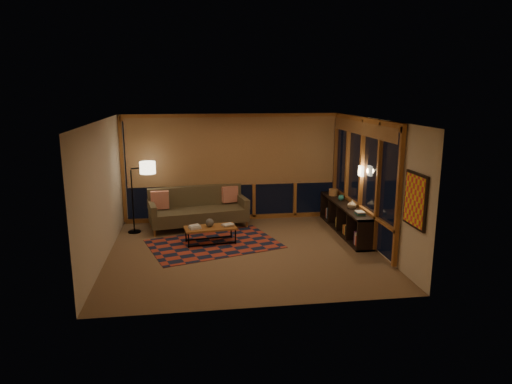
{
  "coord_description": "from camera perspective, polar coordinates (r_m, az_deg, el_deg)",
  "views": [
    {
      "loc": [
        -1.0,
        -8.89,
        3.28
      ],
      "look_at": [
        0.27,
        0.12,
        1.23
      ],
      "focal_mm": 32.0,
      "sensor_mm": 36.0,
      "label": 1
    }
  ],
  "objects": [
    {
      "name": "floor_lamp",
      "position": [
        10.93,
        -15.2,
        -0.7
      ],
      "size": [
        0.63,
        0.5,
        1.66
      ],
      "primitive_type": null,
      "rotation": [
        0.0,
        0.0,
        0.27
      ],
      "color": "black",
      "rests_on": "floor"
    },
    {
      "name": "vase",
      "position": [
        10.38,
        11.9,
        -1.49
      ],
      "size": [
        0.25,
        0.25,
        0.21
      ],
      "primitive_type": "imported",
      "rotation": [
        0.0,
        0.0,
        0.3
      ],
      "color": "tan",
      "rests_on": "bookshelf"
    },
    {
      "name": "shelf_book_stack",
      "position": [
        9.94,
        12.86,
        -2.57
      ],
      "size": [
        0.21,
        0.27,
        0.07
      ],
      "primitive_type": null,
      "rotation": [
        0.0,
        0.0,
        0.15
      ],
      "color": "silver",
      "rests_on": "bookshelf"
    },
    {
      "name": "wall_art",
      "position": [
        8.17,
        19.25,
        -0.98
      ],
      "size": [
        0.06,
        0.74,
        0.94
      ],
      "primitive_type": null,
      "color": "red",
      "rests_on": "walls"
    },
    {
      "name": "pillow_left",
      "position": [
        11.08,
        -11.91,
        -1.13
      ],
      "size": [
        0.43,
        0.16,
        0.42
      ],
      "primitive_type": null,
      "rotation": [
        0.0,
        0.0,
        0.05
      ],
      "color": "#B51F0B",
      "rests_on": "sofa"
    },
    {
      "name": "window_wall_right",
      "position": [
        10.36,
        12.95,
        1.63
      ],
      "size": [
        0.16,
        3.7,
        2.6
      ],
      "primitive_type": null,
      "color": "#B16624",
      "rests_on": "walls"
    },
    {
      "name": "ceiling",
      "position": [
        8.96,
        -1.61,
        8.98
      ],
      "size": [
        5.5,
        5.0,
        0.01
      ],
      "primitive_type": "cube",
      "color": "white",
      "rests_on": "walls"
    },
    {
      "name": "ceramic_pot",
      "position": [
        9.96,
        -5.81,
        -3.82
      ],
      "size": [
        0.25,
        0.25,
        0.18
      ],
      "primitive_type": "sphere",
      "rotation": [
        0.0,
        0.0,
        0.47
      ],
      "color": "black",
      "rests_on": "coffee_table"
    },
    {
      "name": "window_wall_back",
      "position": [
        11.53,
        -2.93,
        3.04
      ],
      "size": [
        5.3,
        0.16,
        2.6
      ],
      "primitive_type": null,
      "color": "#B16624",
      "rests_on": "walls"
    },
    {
      "name": "wall_sconce",
      "position": [
        10.17,
        12.99,
        2.57
      ],
      "size": [
        0.12,
        0.18,
        0.22
      ],
      "primitive_type": null,
      "color": "#FCECC1",
      "rests_on": "walls"
    },
    {
      "name": "coffee_table",
      "position": [
        10.01,
        -5.71,
        -5.39
      ],
      "size": [
        1.16,
        0.65,
        0.37
      ],
      "primitive_type": null,
      "rotation": [
        0.0,
        0.0,
        0.14
      ],
      "color": "#B16624",
      "rests_on": "floor"
    },
    {
      "name": "floor",
      "position": [
        9.53,
        -1.51,
        -7.44
      ],
      "size": [
        5.5,
        5.0,
        0.01
      ],
      "primitive_type": "cube",
      "color": "brown",
      "rests_on": "ground"
    },
    {
      "name": "walls",
      "position": [
        9.15,
        -1.56,
        0.52
      ],
      "size": [
        5.51,
        5.01,
        2.7
      ],
      "color": "beige",
      "rests_on": "floor"
    },
    {
      "name": "sofa",
      "position": [
        11.09,
        -7.2,
        -2.07
      ],
      "size": [
        2.44,
        1.34,
        0.94
      ],
      "primitive_type": null,
      "rotation": [
        0.0,
        0.0,
        0.18
      ],
      "color": "#4A412C",
      "rests_on": "floor"
    },
    {
      "name": "teal_bowl",
      "position": [
        11.08,
        10.58,
        -0.7
      ],
      "size": [
        0.16,
        0.16,
        0.14
      ],
      "primitive_type": "sphere",
      "rotation": [
        0.0,
        0.0,
        -0.1
      ],
      "color": "#216965",
      "rests_on": "bookshelf"
    },
    {
      "name": "book_stack_b",
      "position": [
        10.0,
        -3.55,
        -4.09
      ],
      "size": [
        0.33,
        0.3,
        0.05
      ],
      "primitive_type": null,
      "rotation": [
        0.0,
        0.0,
        0.42
      ],
      "color": "silver",
      "rests_on": "coffee_table"
    },
    {
      "name": "basket",
      "position": [
        11.59,
        9.61,
        -0.03
      ],
      "size": [
        0.22,
        0.22,
        0.16
      ],
      "primitive_type": "cylinder",
      "rotation": [
        0.0,
        0.0,
        -0.01
      ],
      "color": "#9E6539",
      "rests_on": "bookshelf"
    },
    {
      "name": "book_stack_a",
      "position": [
        9.88,
        -7.68,
        -4.34
      ],
      "size": [
        0.32,
        0.29,
        0.08
      ],
      "primitive_type": null,
      "rotation": [
        0.0,
        0.0,
        0.4
      ],
      "color": "silver",
      "rests_on": "coffee_table"
    },
    {
      "name": "area_rug",
      "position": [
        10.0,
        -5.29,
        -6.46
      ],
      "size": [
        3.08,
        2.49,
        0.01
      ],
      "primitive_type": "cube",
      "rotation": [
        0.0,
        0.0,
        0.3
      ],
      "color": "#A93927",
      "rests_on": "floor"
    },
    {
      "name": "bookshelf",
      "position": [
        10.88,
        11.04,
        -3.22
      ],
      "size": [
        0.4,
        2.73,
        0.68
      ],
      "primitive_type": null,
      "color": "black",
      "rests_on": "floor"
    },
    {
      "name": "pillow_right",
      "position": [
        11.45,
        -3.28,
        -0.49
      ],
      "size": [
        0.42,
        0.25,
        0.4
      ],
      "primitive_type": null,
      "rotation": [
        0.0,
        0.0,
        0.32
      ],
      "color": "#B51F0B",
      "rests_on": "sofa"
    }
  ]
}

